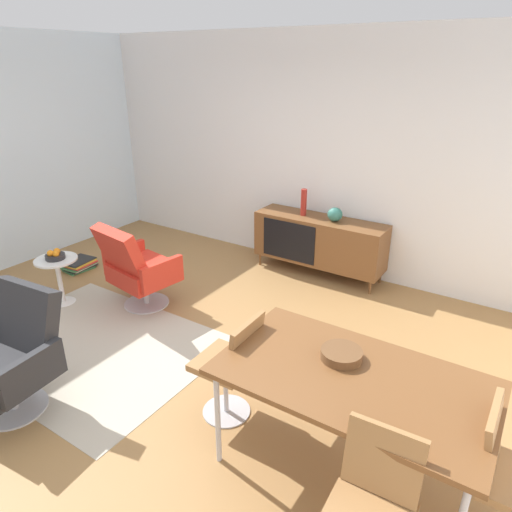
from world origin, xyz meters
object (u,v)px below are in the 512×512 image
side_table_round (59,276)px  vase_cobalt (304,202)px  wooden_bowl_on_table (342,354)px  armchair_black_shell (10,353)px  dining_chair_near_window (232,363)px  dining_chair_far_end (511,478)px  dining_chair_front_right (372,508)px  lounge_chair_red (137,267)px  sideboard (319,240)px  fruit_bowl (55,255)px  vase_sculptural_dark (335,214)px  magazine_stack (79,264)px  dining_table (352,381)px

side_table_round → vase_cobalt: bearing=51.1°
wooden_bowl_on_table → armchair_black_shell: 2.40m
dining_chair_near_window → side_table_round: size_ratio=1.65×
dining_chair_far_end → dining_chair_front_right: bearing=-134.1°
lounge_chair_red → armchair_black_shell: 1.63m
sideboard → dining_chair_near_window: 2.65m
dining_chair_far_end → fruit_bowl: (-4.36, 0.39, 0.09)m
dining_chair_front_right → lounge_chair_red: lounge_chair_red is taller
dining_chair_near_window → fruit_bowl: (-2.58, 0.39, 0.09)m
dining_chair_far_end → fruit_bowl: bearing=174.9°
dining_chair_far_end → dining_chair_front_right: 0.78m
vase_sculptural_dark → armchair_black_shell: size_ratio=0.18×
dining_chair_far_end → dining_chair_front_right: same height
sideboard → vase_sculptural_dark: 0.41m
dining_chair_near_window → lounge_chair_red: 1.96m
lounge_chair_red → side_table_round: bearing=-152.7°
vase_sculptural_dark → magazine_stack: bearing=-150.8°
armchair_black_shell → fruit_bowl: (-1.14, 1.18, 0.09)m
vase_cobalt → dining_chair_far_end: size_ratio=0.38×
vase_cobalt → armchair_black_shell: bearing=-100.6°
sideboard → vase_cobalt: 0.50m
dining_chair_near_window → side_table_round: dining_chair_near_window is taller
sideboard → armchair_black_shell: armchair_black_shell is taller
dining_chair_near_window → magazine_stack: (-3.16, 1.04, -0.40)m
side_table_round → magazine_stack: 0.91m
sideboard → vase_cobalt: (-0.23, 0.00, 0.44)m
dining_chair_far_end → dining_chair_near_window: bearing=180.0°
dining_table → vase_cobalt: bearing=123.1°
fruit_bowl → armchair_black_shell: bearing=-46.1°
fruit_bowl → dining_table: bearing=-6.5°
vase_sculptural_dark → fruit_bowl: size_ratio=0.87×
dining_chair_front_right → magazine_stack: (-4.39, 1.61, -0.40)m
dining_chair_front_right → lounge_chair_red: bearing=155.9°
lounge_chair_red → side_table_round: size_ratio=1.82×
dining_chair_far_end → dining_chair_near_window: size_ratio=1.00×
vase_cobalt → armchair_black_shell: vase_cobalt is taller
vase_sculptural_dark → wooden_bowl_on_table: (1.15, -2.47, -0.03)m
dining_chair_near_window → vase_cobalt: bearing=107.2°
wooden_bowl_on_table → dining_chair_near_window: dining_chair_near_window is taller
lounge_chair_red → armchair_black_shell: (0.36, -1.59, 0.00)m
dining_table → fruit_bowl: bearing=173.5°
sideboard → dining_chair_front_right: (1.81, -3.15, 0.03)m
sideboard → side_table_round: size_ratio=3.08×
dining_table → armchair_black_shell: 2.47m
sideboard → wooden_bowl_on_table: 2.83m
side_table_round → sideboard: bearing=47.6°
magazine_stack → vase_sculptural_dark: bearing=29.2°
sideboard → wooden_bowl_on_table: (1.34, -2.47, 0.33)m
wooden_bowl_on_table → dining_chair_far_end: (1.01, -0.12, -0.30)m
dining_chair_far_end → sideboard: bearing=132.2°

